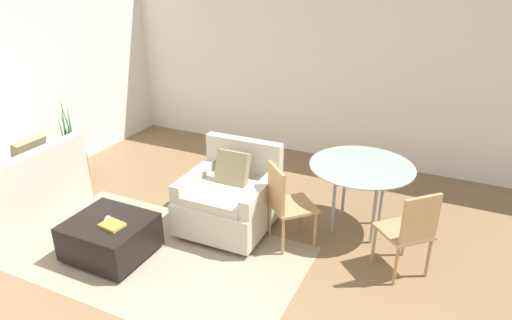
{
  "coord_description": "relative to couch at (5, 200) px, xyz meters",
  "views": [
    {
      "loc": [
        2.07,
        -2.3,
        2.79
      ],
      "look_at": [
        0.13,
        1.82,
        0.75
      ],
      "focal_mm": 32.0,
      "sensor_mm": 36.0,
      "label": 1
    }
  ],
  "objects": [
    {
      "name": "ground_plane",
      "position": [
        2.37,
        -0.53,
        -0.3
      ],
      "size": [
        20.0,
        20.0,
        0.0
      ],
      "primitive_type": "plane",
      "color": "brown"
    },
    {
      "name": "wall_back",
      "position": [
        2.37,
        3.43,
        1.07
      ],
      "size": [
        12.0,
        0.06,
        2.75
      ],
      "color": "white",
      "rests_on": "ground_plane"
    },
    {
      "name": "wall_left",
      "position": [
        -0.59,
        0.97,
        1.07
      ],
      "size": [
        0.06,
        12.0,
        2.75
      ],
      "color": "white",
      "rests_on": "ground_plane"
    },
    {
      "name": "area_rug",
      "position": [
        1.89,
        0.21,
        -0.3
      ],
      "size": [
        2.96,
        1.69,
        0.01
      ],
      "color": "gray",
      "rests_on": "ground_plane"
    },
    {
      "name": "couch",
      "position": [
        0.0,
        0.0,
        0.0
      ],
      "size": [
        0.95,
        1.74,
        0.91
      ],
      "color": "beige",
      "rests_on": "ground_plane"
    },
    {
      "name": "armchair",
      "position": [
        2.3,
        1.03,
        0.05
      ],
      "size": [
        0.93,
        0.95,
        0.93
      ],
      "color": "beige",
      "rests_on": "ground_plane"
    },
    {
      "name": "ottoman",
      "position": [
        1.47,
        0.03,
        -0.08
      ],
      "size": [
        0.78,
        0.7,
        0.4
      ],
      "color": "black",
      "rests_on": "ground_plane"
    },
    {
      "name": "book_stack",
      "position": [
        1.58,
        -0.03,
        0.11
      ],
      "size": [
        0.24,
        0.19,
        0.03
      ],
      "color": "gold",
      "rests_on": "ottoman"
    },
    {
      "name": "tv_remote_primary",
      "position": [
        1.45,
        0.04,
        0.1
      ],
      "size": [
        0.1,
        0.14,
        0.01
      ],
      "color": "#B7B7BC",
      "rests_on": "ottoman"
    },
    {
      "name": "potted_plant",
      "position": [
        -0.26,
        1.25,
        -0.07
      ],
      "size": [
        0.38,
        0.38,
        1.15
      ],
      "color": "maroon",
      "rests_on": "ground_plane"
    },
    {
      "name": "dining_table",
      "position": [
        3.59,
        1.59,
        0.38
      ],
      "size": [
        1.11,
        1.11,
        0.77
      ],
      "color": "#8C9E99",
      "rests_on": "ground_plane"
    },
    {
      "name": "dining_chair_near_left",
      "position": [
        2.97,
        0.97,
        0.21
      ],
      "size": [
        0.59,
        0.59,
        0.9
      ],
      "color": "tan",
      "rests_on": "ground_plane"
    },
    {
      "name": "dining_chair_near_right",
      "position": [
        4.21,
        0.97,
        0.21
      ],
      "size": [
        0.59,
        0.59,
        0.9
      ],
      "color": "tan",
      "rests_on": "ground_plane"
    }
  ]
}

